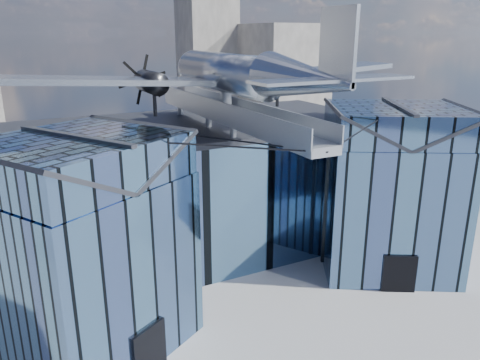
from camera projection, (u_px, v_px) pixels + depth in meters
name	position (u px, v px, depth m)	size (l,w,h in m)	color
ground_plane	(254.00, 290.00, 31.34)	(120.00, 120.00, 0.00)	gray
museum	(216.00, 188.00, 34.61)	(32.88, 24.50, 17.60)	#496A95
bg_towers	(104.00, 77.00, 71.78)	(77.00, 24.50, 26.00)	gray
tree_side_e	(465.00, 190.00, 40.90)	(4.10, 4.10, 5.00)	#352515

